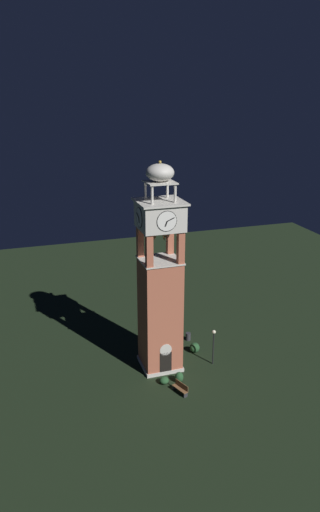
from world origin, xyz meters
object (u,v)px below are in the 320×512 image
Objects in this scene: clock_tower at (160,289)px; park_bench at (181,388)px; lamp_post at (214,340)px; trash_bin at (188,336)px.

clock_tower is 8.59m from park_bench.
park_bench is 5.88m from lamp_post.
clock_tower is at bearing -139.60° from trash_bin.
clock_tower is at bearing 164.55° from lamp_post.
park_bench is 0.47× the size of lamp_post.
lamp_post is at bearing 36.76° from park_bench.
lamp_post is (4.76, -1.31, -5.24)m from clock_tower.
clock_tower is 5.35× the size of lamp_post.
park_bench is 2.07× the size of trash_bin.
lamp_post is at bearing -15.45° from clock_tower.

